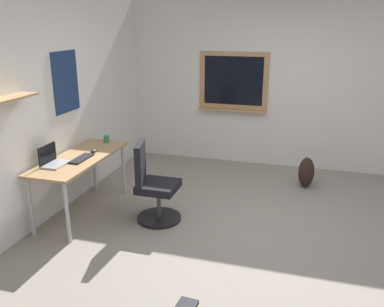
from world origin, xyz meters
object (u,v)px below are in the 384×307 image
keyboard (82,158)px  computer_mouse (94,151)px  backpack (306,172)px  coffee_mug (107,139)px  laptop (52,160)px  desk (80,163)px  office_chair (153,188)px

keyboard → computer_mouse: 0.28m
keyboard → backpack: (1.70, -2.53, -0.52)m
computer_mouse → coffee_mug: coffee_mug is taller
laptop → backpack: bearing=-54.4°
desk → backpack: desk is taller
office_chair → backpack: (1.57, -1.70, -0.19)m
desk → laptop: bearing=157.4°
desk → office_chair: office_chair is taller
computer_mouse → backpack: bearing=-60.7°
keyboard → computer_mouse: computer_mouse is taller
computer_mouse → coffee_mug: size_ratio=1.13×
laptop → coffee_mug: (0.98, -0.16, -0.01)m
laptop → coffee_mug: 0.99m
backpack → desk: bearing=122.0°
office_chair → backpack: office_chair is taller
coffee_mug → backpack: (0.98, -2.58, -0.55)m
laptop → backpack: laptop is taller
office_chair → computer_mouse: 0.90m
desk → laptop: 0.38m
coffee_mug → backpack: coffee_mug is taller
computer_mouse → coffee_mug: (0.44, 0.05, 0.03)m
computer_mouse → coffee_mug: bearing=6.5°
computer_mouse → backpack: size_ratio=0.24×
desk → computer_mouse: bearing=-19.0°
office_chair → computer_mouse: bearing=79.9°
keyboard → desk: bearing=43.8°
coffee_mug → backpack: size_ratio=0.21×
desk → coffee_mug: size_ratio=16.13×
office_chair → desk: bearing=93.7°
keyboard → computer_mouse: bearing=0.0°
laptop → computer_mouse: laptop is taller
desk → laptop: laptop is taller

